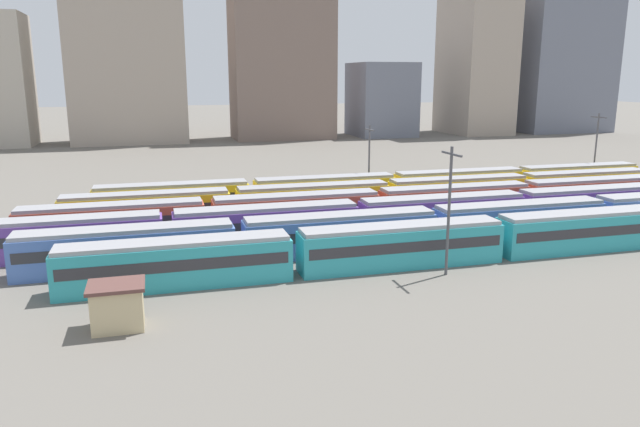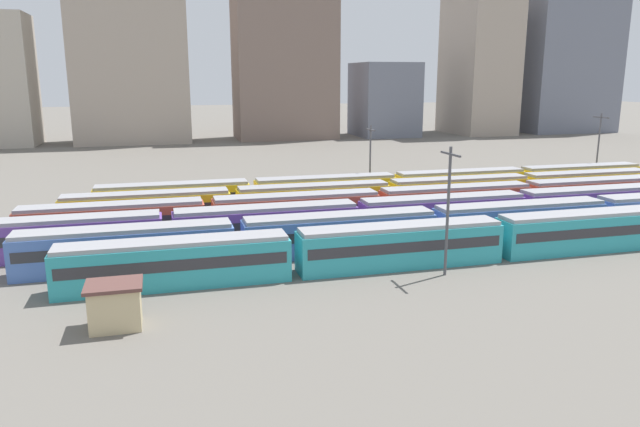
{
  "view_description": "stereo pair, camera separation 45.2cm",
  "coord_description": "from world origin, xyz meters",
  "px_view_note": "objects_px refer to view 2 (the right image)",
  "views": [
    {
      "loc": [
        -4.13,
        -45.71,
        16.0
      ],
      "look_at": [
        12.21,
        13.0,
        2.04
      ],
      "focal_mm": 33.52,
      "sensor_mm": 36.0,
      "label": 1
    },
    {
      "loc": [
        -3.69,
        -45.82,
        16.0
      ],
      "look_at": [
        12.21,
        13.0,
        2.04
      ],
      "focal_mm": 33.52,
      "sensor_mm": 36.0,
      "label": 2
    }
  ],
  "objects_px": {
    "train_track_1": "(434,227)",
    "signal_hut": "(115,305)",
    "train_track_4": "(525,188)",
    "train_track_0": "(400,245)",
    "train_track_3": "(379,206)",
    "catenary_pole_1": "(598,146)",
    "catenary_pole_2": "(448,206)",
    "train_track_5": "(395,187)",
    "train_track_2": "(521,208)",
    "catenary_pole_3": "(370,158)"
  },
  "relations": [
    {
      "from": "train_track_0",
      "to": "train_track_4",
      "type": "relative_size",
      "value": 0.5
    },
    {
      "from": "train_track_1",
      "to": "train_track_2",
      "type": "relative_size",
      "value": 0.66
    },
    {
      "from": "train_track_3",
      "to": "catenary_pole_1",
      "type": "relative_size",
      "value": 6.92
    },
    {
      "from": "train_track_1",
      "to": "catenary_pole_2",
      "type": "height_order",
      "value": "catenary_pole_2"
    },
    {
      "from": "train_track_2",
      "to": "signal_hut",
      "type": "height_order",
      "value": "train_track_2"
    },
    {
      "from": "train_track_5",
      "to": "signal_hut",
      "type": "distance_m",
      "value": 46.78
    },
    {
      "from": "train_track_1",
      "to": "train_track_3",
      "type": "bearing_deg",
      "value": 99.29
    },
    {
      "from": "catenary_pole_2",
      "to": "signal_hut",
      "type": "distance_m",
      "value": 26.29
    },
    {
      "from": "train_track_5",
      "to": "catenary_pole_1",
      "type": "xyz_separation_m",
      "value": [
        33.62,
        3.13,
        4.05
      ]
    },
    {
      "from": "catenary_pole_2",
      "to": "catenary_pole_3",
      "type": "bearing_deg",
      "value": 81.22
    },
    {
      "from": "catenary_pole_1",
      "to": "catenary_pole_2",
      "type": "distance_m",
      "value": 52.14
    },
    {
      "from": "catenary_pole_3",
      "to": "train_track_3",
      "type": "bearing_deg",
      "value": -105.59
    },
    {
      "from": "train_track_3",
      "to": "catenary_pole_2",
      "type": "relative_size",
      "value": 7.01
    },
    {
      "from": "train_track_5",
      "to": "train_track_0",
      "type": "bearing_deg",
      "value": -111.17
    },
    {
      "from": "train_track_0",
      "to": "train_track_3",
      "type": "distance_m",
      "value": 16.08
    },
    {
      "from": "catenary_pole_2",
      "to": "train_track_2",
      "type": "bearing_deg",
      "value": 40.41
    },
    {
      "from": "train_track_5",
      "to": "catenary_pole_2",
      "type": "height_order",
      "value": "catenary_pole_2"
    },
    {
      "from": "signal_hut",
      "to": "train_track_4",
      "type": "bearing_deg",
      "value": 29.75
    },
    {
      "from": "train_track_2",
      "to": "catenary_pole_2",
      "type": "relative_size",
      "value": 10.56
    },
    {
      "from": "catenary_pole_2",
      "to": "train_track_1",
      "type": "bearing_deg",
      "value": 70.78
    },
    {
      "from": "catenary_pole_1",
      "to": "signal_hut",
      "type": "height_order",
      "value": "catenary_pole_1"
    },
    {
      "from": "train_track_0",
      "to": "train_track_1",
      "type": "relative_size",
      "value": 0.75
    },
    {
      "from": "catenary_pole_1",
      "to": "catenary_pole_2",
      "type": "bearing_deg",
      "value": -141.82
    },
    {
      "from": "train_track_4",
      "to": "catenary_pole_1",
      "type": "distance_m",
      "value": 19.93
    },
    {
      "from": "train_track_0",
      "to": "train_track_1",
      "type": "bearing_deg",
      "value": 42.87
    },
    {
      "from": "train_track_3",
      "to": "catenary_pole_1",
      "type": "distance_m",
      "value": 42.22
    },
    {
      "from": "catenary_pole_2",
      "to": "catenary_pole_1",
      "type": "bearing_deg",
      "value": 38.18
    },
    {
      "from": "train_track_2",
      "to": "train_track_5",
      "type": "relative_size",
      "value": 1.51
    },
    {
      "from": "train_track_1",
      "to": "signal_hut",
      "type": "distance_m",
      "value": 31.08
    },
    {
      "from": "train_track_0",
      "to": "catenary_pole_1",
      "type": "xyz_separation_m",
      "value": [
        43.69,
        29.13,
        4.05
      ]
    },
    {
      "from": "train_track_2",
      "to": "signal_hut",
      "type": "relative_size",
      "value": 31.25
    },
    {
      "from": "train_track_0",
      "to": "signal_hut",
      "type": "distance_m",
      "value": 24.01
    },
    {
      "from": "train_track_4",
      "to": "catenary_pole_1",
      "type": "height_order",
      "value": "catenary_pole_1"
    },
    {
      "from": "catenary_pole_3",
      "to": "signal_hut",
      "type": "height_order",
      "value": "catenary_pole_3"
    },
    {
      "from": "train_track_5",
      "to": "train_track_2",
      "type": "bearing_deg",
      "value": -61.42
    },
    {
      "from": "catenary_pole_2",
      "to": "signal_hut",
      "type": "bearing_deg",
      "value": -170.98
    },
    {
      "from": "train_track_5",
      "to": "catenary_pole_3",
      "type": "bearing_deg",
      "value": 126.36
    },
    {
      "from": "catenary_pole_3",
      "to": "train_track_1",
      "type": "bearing_deg",
      "value": -95.0
    },
    {
      "from": "train_track_2",
      "to": "catenary_pole_3",
      "type": "relative_size",
      "value": 11.52
    },
    {
      "from": "train_track_1",
      "to": "train_track_4",
      "type": "distance_m",
      "value": 25.71
    },
    {
      "from": "train_track_1",
      "to": "catenary_pole_3",
      "type": "bearing_deg",
      "value": 85.0
    },
    {
      "from": "train_track_0",
      "to": "signal_hut",
      "type": "xyz_separation_m",
      "value": [
        -22.91,
        -7.17,
        -0.35
      ]
    },
    {
      "from": "train_track_4",
      "to": "signal_hut",
      "type": "bearing_deg",
      "value": -150.25
    },
    {
      "from": "train_track_2",
      "to": "catenary_pole_1",
      "type": "xyz_separation_m",
      "value": [
        25.12,
        18.73,
        4.05
      ]
    },
    {
      "from": "train_track_4",
      "to": "catenary_pole_1",
      "type": "xyz_separation_m",
      "value": [
        17.65,
        8.33,
        4.05
      ]
    },
    {
      "from": "train_track_1",
      "to": "train_track_2",
      "type": "height_order",
      "value": "same"
    },
    {
      "from": "signal_hut",
      "to": "train_track_3",
      "type": "bearing_deg",
      "value": 40.35
    },
    {
      "from": "train_track_0",
      "to": "train_track_3",
      "type": "xyz_separation_m",
      "value": [
        3.9,
        15.6,
        0.0
      ]
    },
    {
      "from": "train_track_3",
      "to": "catenary_pole_2",
      "type": "height_order",
      "value": "catenary_pole_2"
    },
    {
      "from": "train_track_3",
      "to": "train_track_5",
      "type": "relative_size",
      "value": 1.0
    }
  ]
}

